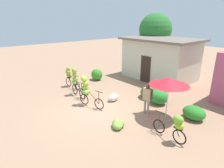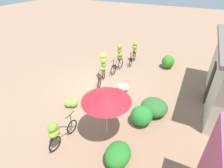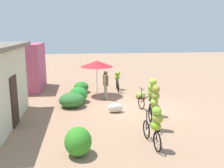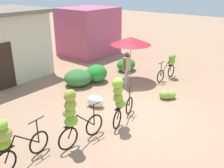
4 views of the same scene
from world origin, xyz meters
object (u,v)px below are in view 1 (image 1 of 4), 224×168
object	(u,v)px
bicycle_by_shop	(175,125)
person_vendor	(147,96)
bicycle_near_pile	(76,81)
bicycle_center_loaded	(86,89)
market_umbrella	(169,81)
tree_behind_building	(155,30)
banana_pile_on_ground	(118,124)
produce_sack	(113,97)
bicycle_leftmost	(70,76)
building_low	(160,58)

from	to	relation	value
bicycle_by_shop	person_vendor	size ratio (longest dim) A/B	1.00
bicycle_near_pile	bicycle_center_loaded	bearing A→B (deg)	-10.16
market_umbrella	bicycle_by_shop	distance (m)	2.23
tree_behind_building	bicycle_center_loaded	xyz separation A→B (m)	(2.80, -9.40, -2.66)
tree_behind_building	banana_pile_on_ground	world-z (taller)	tree_behind_building
market_umbrella	tree_behind_building	bearing A→B (deg)	131.87
market_umbrella	produce_sack	size ratio (longest dim) A/B	2.93
bicycle_leftmost	produce_sack	distance (m)	3.95
produce_sack	building_low	bearing A→B (deg)	101.04
building_low	bicycle_center_loaded	distance (m)	7.46
building_low	bicycle_leftmost	distance (m)	7.20
building_low	person_vendor	world-z (taller)	building_low
bicycle_center_loaded	person_vendor	distance (m)	3.30
bicycle_center_loaded	produce_sack	world-z (taller)	bicycle_center_loaded
market_umbrella	bicycle_by_shop	xyz separation A→B (m)	(1.31, -1.38, -1.15)
building_low	person_vendor	size ratio (longest dim) A/B	3.64
market_umbrella	bicycle_center_loaded	distance (m)	4.36
bicycle_center_loaded	bicycle_by_shop	size ratio (longest dim) A/B	1.08
bicycle_leftmost	bicycle_center_loaded	world-z (taller)	bicycle_center_loaded
bicycle_center_loaded	bicycle_leftmost	bearing A→B (deg)	167.11
bicycle_near_pile	produce_sack	distance (m)	2.61
tree_behind_building	banana_pile_on_ground	size ratio (longest dim) A/B	6.66
banana_pile_on_ground	bicycle_center_loaded	bearing A→B (deg)	175.69
bicycle_center_loaded	person_vendor	world-z (taller)	bicycle_center_loaded
bicycle_by_shop	person_vendor	bearing A→B (deg)	156.36
bicycle_leftmost	building_low	bearing A→B (deg)	68.04
tree_behind_building	person_vendor	world-z (taller)	tree_behind_building
bicycle_near_pile	person_vendor	size ratio (longest dim) A/B	1.11
bicycle_leftmost	bicycle_near_pile	xyz separation A→B (m)	(1.65, -0.46, 0.13)
bicycle_center_loaded	bicycle_by_shop	distance (m)	5.06
bicycle_by_shop	person_vendor	world-z (taller)	person_vendor
building_low	market_umbrella	size ratio (longest dim) A/B	2.82
tree_behind_building	bicycle_by_shop	distance (m)	11.97
market_umbrella	bicycle_center_loaded	size ratio (longest dim) A/B	1.21
bicycle_near_pile	person_vendor	bearing A→B (deg)	17.91
tree_behind_building	bicycle_by_shop	xyz separation A→B (m)	(7.79, -8.61, -2.93)
bicycle_near_pile	building_low	bearing A→B (deg)	81.73
bicycle_leftmost	person_vendor	bearing A→B (deg)	9.15
building_low	bicycle_center_loaded	size ratio (longest dim) A/B	3.40
tree_behind_building	bicycle_near_pile	distance (m)	9.54
building_low	person_vendor	distance (m)	6.65
bicycle_center_loaded	bicycle_by_shop	world-z (taller)	bicycle_center_loaded
building_low	bicycle_by_shop	xyz separation A→B (m)	(5.64, -6.62, -0.90)
bicycle_by_shop	bicycle_near_pile	bearing A→B (deg)	-175.83
bicycle_by_shop	produce_sack	size ratio (longest dim) A/B	2.26
person_vendor	bicycle_center_loaded	bearing A→B (deg)	-148.02
building_low	market_umbrella	bearing A→B (deg)	-50.46
market_umbrella	person_vendor	xyz separation A→B (m)	(-0.88, -0.42, -0.91)
bicycle_near_pile	produce_sack	world-z (taller)	bicycle_near_pile
market_umbrella	person_vendor	bearing A→B (deg)	-154.55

